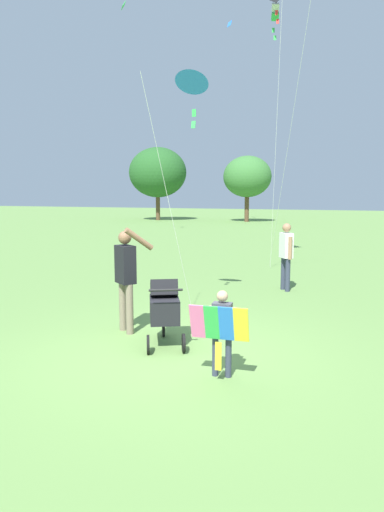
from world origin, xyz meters
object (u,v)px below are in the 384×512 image
Objects in this scene: stroller at (164,306)px; kite_green_novelty at (277,4)px; person_adult_flyer at (126,272)px; person_red_shirt at (286,251)px; child_with_butterfly_kite at (222,326)px; kite_adult_black at (192,84)px; kite_orange_delta at (276,17)px.

kite_green_novelty is (0.03, 7.89, 7.19)m from stroller.
person_red_shirt is (1.90, 4.34, -0.08)m from person_adult_flyer.
kite_adult_black reaches higher than child_with_butterfly_kite.
kite_green_novelty reaches higher than kite_adult_black.
child_with_butterfly_kite is 11.39m from kite_green_novelty.
stroller is at bearing -79.58° from kite_adult_black.
child_with_butterfly_kite is at bearing -62.41° from kite_adult_black.
person_adult_flyer is 10.28m from kite_orange_delta.
person_adult_flyer is 1.10× the size of person_red_shirt.
stroller is 0.13× the size of kite_green_novelty.
kite_green_novelty is 7.62m from person_red_shirt.
stroller is 0.68× the size of person_red_shirt.
person_adult_flyer is 10.16m from kite_green_novelty.
kite_green_novelty is at bearing 83.26° from person_adult_flyer.
person_red_shirt is at bearing 66.28° from person_adult_flyer.
kite_orange_delta reaches higher than kite_adult_black.
kite_adult_black is 0.58× the size of kite_orange_delta.
stroller is 0.14× the size of kite_orange_delta.
kite_adult_black is 6.68m from kite_green_novelty.
kite_green_novelty is (0.89, 7.53, 6.76)m from person_adult_flyer.
person_red_shirt reaches higher than child_with_butterfly_kite.
kite_orange_delta reaches higher than person_adult_flyer.
child_with_butterfly_kite is 0.69× the size of person_red_shirt.
kite_adult_black is at bearing -119.71° from person_red_shirt.
stroller is 4.37m from kite_adult_black.
child_with_butterfly_kite is at bearing -37.05° from stroller.
kite_orange_delta is (-0.07, 8.25, 6.96)m from stroller.
kite_orange_delta is at bearing 97.97° from child_with_butterfly_kite.
stroller is at bearing -89.51° from kite_orange_delta.
stroller is 10.80m from kite_orange_delta.
kite_adult_black is 4.49m from person_red_shirt.
stroller is at bearing -102.52° from person_red_shirt.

